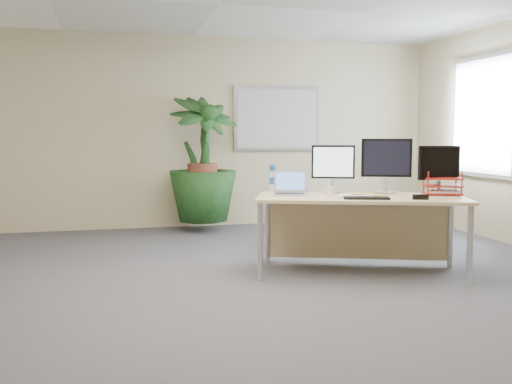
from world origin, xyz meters
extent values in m
plane|color=#4E4D53|center=(0.00, 0.00, 0.00)|extent=(8.00, 8.00, 0.00)
cube|color=beige|center=(0.00, 4.00, 1.35)|extent=(7.00, 0.04, 2.70)
cube|color=#B6B6BB|center=(1.20, 3.97, 1.55)|extent=(1.30, 0.03, 0.95)
cube|color=silver|center=(1.20, 3.95, 1.55)|extent=(1.20, 0.01, 0.85)
cube|color=#B6B6BB|center=(3.47, 2.30, 1.55)|extent=(0.03, 1.30, 1.55)
cube|color=silver|center=(3.45, 2.30, 1.55)|extent=(0.01, 1.20, 1.45)
cube|color=tan|center=(1.12, 0.81, 0.73)|extent=(2.10, 1.42, 0.03)
cube|color=tan|center=(1.25, 1.16, 0.36)|extent=(1.73, 0.64, 0.59)
cylinder|color=silver|center=(0.14, 0.78, 0.36)|extent=(0.05, 0.05, 0.71)
cylinder|color=silver|center=(1.87, 0.16, 0.36)|extent=(0.05, 0.05, 0.71)
cylinder|color=silver|center=(0.38, 1.45, 0.36)|extent=(0.05, 0.05, 0.71)
cylinder|color=silver|center=(2.11, 0.83, 0.36)|extent=(0.05, 0.05, 0.71)
imported|color=black|center=(0.03, 3.52, 0.75)|extent=(1.10, 1.10, 1.50)
cylinder|color=silver|center=(0.98, 1.16, 0.75)|extent=(0.19, 0.19, 0.02)
cylinder|color=silver|center=(0.98, 1.16, 0.82)|extent=(0.04, 0.04, 0.12)
cube|color=black|center=(0.98, 1.16, 1.05)|extent=(0.41, 0.18, 0.33)
cube|color=white|center=(0.97, 1.14, 1.05)|extent=(0.37, 0.13, 0.29)
cylinder|color=silver|center=(1.46, 0.97, 0.75)|extent=(0.22, 0.22, 0.02)
cylinder|color=silver|center=(1.46, 0.97, 0.83)|extent=(0.04, 0.04, 0.13)
cube|color=black|center=(1.46, 0.97, 1.09)|extent=(0.47, 0.20, 0.37)
cube|color=black|center=(1.45, 0.95, 1.09)|extent=(0.42, 0.15, 0.33)
cylinder|color=silver|center=(1.92, 0.77, 0.75)|extent=(0.19, 0.19, 0.02)
cylinder|color=silver|center=(1.92, 0.77, 0.82)|extent=(0.04, 0.04, 0.12)
cube|color=black|center=(1.92, 0.77, 1.05)|extent=(0.42, 0.04, 0.33)
cube|color=black|center=(1.92, 0.75, 1.05)|extent=(0.39, 0.01, 0.29)
cube|color=silver|center=(0.50, 1.05, 0.75)|extent=(0.38, 0.32, 0.02)
cube|color=black|center=(0.49, 1.04, 0.76)|extent=(0.31, 0.23, 0.00)
cube|color=silver|center=(0.54, 1.19, 0.87)|extent=(0.32, 0.16, 0.21)
cube|color=#5581DC|center=(0.54, 1.18, 0.87)|extent=(0.28, 0.13, 0.17)
cube|color=black|center=(1.07, 0.58, 0.75)|extent=(0.43, 0.26, 0.02)
cylinder|color=white|center=(0.84, 0.86, 0.79)|extent=(0.08, 0.08, 0.09)
torus|color=white|center=(0.79, 0.86, 0.79)|extent=(0.06, 0.03, 0.06)
cube|color=white|center=(1.05, 0.78, 0.75)|extent=(0.37, 0.34, 0.01)
cylinder|color=orange|center=(1.11, 0.82, 0.76)|extent=(0.13, 0.03, 0.01)
cylinder|color=yellow|center=(1.28, 0.70, 0.75)|extent=(0.11, 0.09, 0.02)
cylinder|color=silver|center=(0.42, 1.39, 0.85)|extent=(0.07, 0.07, 0.21)
cylinder|color=blue|center=(0.42, 1.39, 0.99)|extent=(0.06, 0.06, 0.06)
cylinder|color=blue|center=(0.42, 1.39, 0.86)|extent=(0.07, 0.07, 0.07)
cube|color=#A61814|center=(1.95, 0.75, 0.76)|extent=(0.41, 0.36, 0.02)
cube|color=#A61814|center=(1.95, 0.75, 0.83)|extent=(0.41, 0.36, 0.02)
cube|color=#A61814|center=(1.95, 0.75, 0.90)|extent=(0.41, 0.36, 0.02)
cube|color=white|center=(1.95, 0.75, 0.77)|extent=(0.37, 0.32, 0.02)
cube|color=black|center=(1.53, 0.42, 0.77)|extent=(0.14, 0.08, 0.05)
camera|label=1|loc=(-1.11, -4.13, 1.33)|focal=40.00mm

